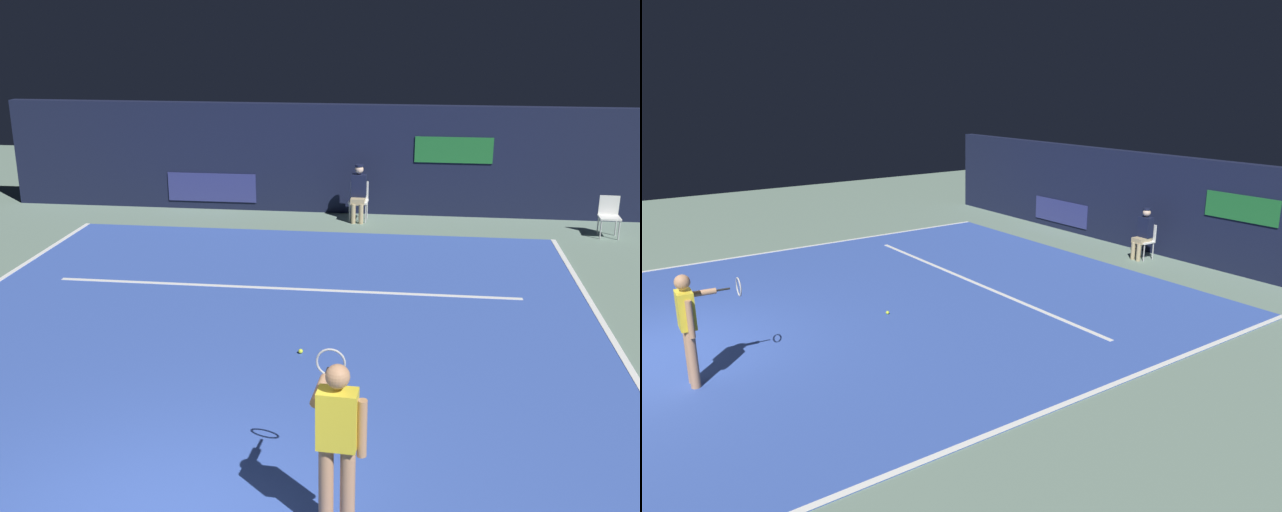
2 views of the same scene
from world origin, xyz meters
TOP-DOWN VIEW (x-y plane):
  - ground_plane at (0.00, 4.63)m, footprint 31.24×31.24m
  - court_surface at (0.00, 4.63)m, footprint 10.52×11.27m
  - line_sideline_left at (5.21, 4.63)m, footprint 0.10×11.27m
  - line_sideline_right at (-5.21, 4.63)m, footprint 0.10×11.27m
  - line_service at (0.00, 6.61)m, footprint 8.21×0.10m
  - back_wall at (-0.00, 12.14)m, footprint 15.51×0.33m
  - tennis_player at (1.58, 0.31)m, footprint 0.57×0.95m
  - line_judge_on_chair at (0.95, 11.33)m, footprint 0.45×0.54m
  - tennis_ball at (0.68, 4.04)m, footprint 0.07×0.07m

SIDE VIEW (x-z plane):
  - ground_plane at x=0.00m, z-range 0.00..0.00m
  - court_surface at x=0.00m, z-range 0.00..0.01m
  - line_sideline_left at x=5.21m, z-range 0.01..0.02m
  - line_sideline_right at x=-5.21m, z-range 0.01..0.02m
  - line_service at x=0.00m, z-range 0.01..0.02m
  - tennis_ball at x=0.68m, z-range 0.01..0.08m
  - line_judge_on_chair at x=0.95m, z-range 0.03..1.35m
  - tennis_player at x=1.58m, z-range 0.12..1.85m
  - back_wall at x=0.00m, z-range 0.00..2.60m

